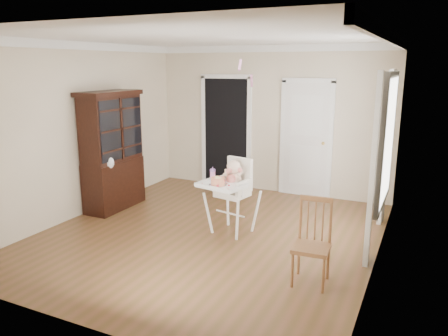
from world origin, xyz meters
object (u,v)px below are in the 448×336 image
at_px(sippy_cup, 213,174).
at_px(china_cabinet, 112,151).
at_px(high_chair, 232,187).
at_px(cake, 218,181).
at_px(dining_chair, 312,245).

relative_size(sippy_cup, china_cabinet, 0.10).
distance_m(high_chair, sippy_cup, 0.34).
bearing_deg(high_chair, cake, -95.30).
bearing_deg(high_chair, dining_chair, -22.96).
bearing_deg(sippy_cup, high_chair, 6.73).
height_order(cake, china_cabinet, china_cabinet).
distance_m(china_cabinet, dining_chair, 3.86).
relative_size(sippy_cup, dining_chair, 0.20).
relative_size(cake, sippy_cup, 1.27).
bearing_deg(cake, high_chair, 72.96).
distance_m(high_chair, cake, 0.33).
height_order(sippy_cup, dining_chair, sippy_cup).
bearing_deg(cake, china_cabinet, 167.93).
relative_size(cake, china_cabinet, 0.13).
xyz_separation_m(cake, china_cabinet, (-2.16, 0.46, 0.16)).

